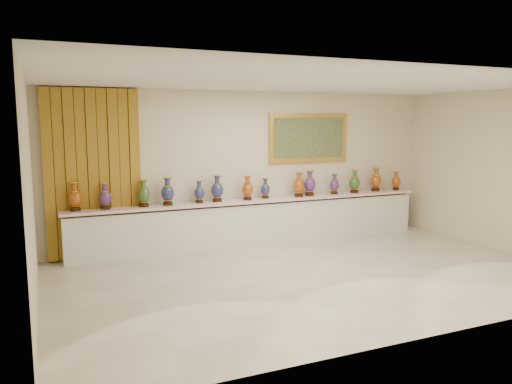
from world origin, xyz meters
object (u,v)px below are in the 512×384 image
at_px(vase_0, 75,198).
at_px(vase_2, 144,195).
at_px(vase_1, 105,197).
at_px(counter, 256,222).

distance_m(vase_0, vase_2, 1.16).
bearing_deg(vase_0, vase_1, -2.71).
bearing_deg(vase_1, counter, 0.38).
xyz_separation_m(vase_0, vase_2, (1.16, -0.03, -0.00)).
bearing_deg(vase_2, vase_0, 178.57).
height_order(counter, vase_1, vase_1).
relative_size(vase_0, vase_2, 1.02).
distance_m(counter, vase_2, 2.31).
height_order(vase_1, vase_2, vase_2).
xyz_separation_m(counter, vase_0, (-3.36, 0.00, 0.69)).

